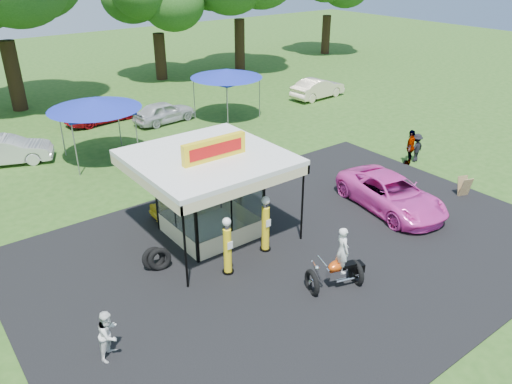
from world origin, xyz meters
The scene contains 19 objects.
ground centered at (0.00, 0.00, 0.00)m, with size 120.00×120.00×0.00m, color #284F18.
asphalt_apron centered at (0.00, 2.00, 0.02)m, with size 20.00×14.00×0.04m, color black.
gas_station_kiosk centered at (-2.00, 4.99, 1.78)m, with size 5.40×5.40×4.18m.
gas_pump_left centered at (-2.99, 2.32, 1.06)m, with size 0.41×0.41×2.22m.
gas_pump_right centered at (-1.04, 2.69, 1.09)m, with size 0.42×0.42×2.27m.
motorcycle centered at (-0.47, -0.55, 0.91)m, with size 2.07×1.42×2.34m.
spare_tires centered at (-4.86, 4.06, 0.43)m, with size 1.05×0.69×0.88m.
a_frame_sign centered at (9.07, 0.78, 0.47)m, with size 0.57×0.62×0.93m.
kiosk_car centered at (-2.00, 7.20, 0.48)m, with size 1.13×2.82×0.96m, color yellow.
pink_sedan centered at (5.38, 2.02, 0.74)m, with size 2.44×5.29×1.47m, color #F843BE.
spectator_west centered at (-7.82, 1.04, 0.76)m, with size 0.74×0.58×1.53m, color white.
spectator_east_a centered at (10.76, 4.73, 0.77)m, with size 1.00×0.57×1.54m, color black.
spectator_east_b centered at (10.21, 4.71, 0.94)m, with size 1.10×0.46×1.88m, color gray.
bg_car_a centered at (-6.60, 17.61, 0.74)m, with size 1.56×4.48×1.48m, color silver.
bg_car_b centered at (0.03, 21.41, 0.69)m, with size 1.92×4.73×1.37m, color #B10D18.
bg_car_c centered at (3.26, 18.78, 0.70)m, with size 1.65×4.11×1.40m, color silver.
bg_car_e centered at (15.33, 17.04, 0.75)m, with size 1.58×4.52×1.49m, color #F8E3BE.
tent_west centered at (-2.46, 15.20, 3.04)m, with size 4.81×4.81×3.36m.
tent_east centered at (7.08, 17.10, 2.97)m, with size 4.70×4.70×3.28m.
Camera 1 is at (-11.01, -9.83, 10.31)m, focal length 35.00 mm.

